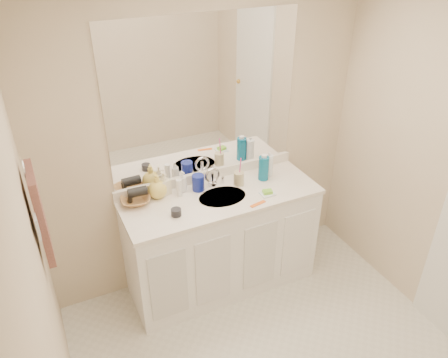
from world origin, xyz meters
name	(u,v)px	position (x,y,z in m)	size (l,w,h in m)	color
ceiling	(329,1)	(0.00, 0.00, 2.40)	(2.60, 2.60, 0.02)	white
wall_back	(206,143)	(0.00, 1.30, 1.20)	(2.60, 0.02, 2.40)	beige
wall_left	(49,320)	(-1.30, 0.00, 1.20)	(0.02, 2.60, 2.40)	beige
vanity_cabinet	(221,242)	(0.00, 1.02, 0.42)	(1.50, 0.55, 0.85)	white
countertop	(221,197)	(0.00, 1.02, 0.86)	(1.52, 0.57, 0.03)	white
backsplash	(207,175)	(0.00, 1.29, 0.92)	(1.52, 0.03, 0.08)	white
sink_basin	(222,198)	(0.00, 1.00, 0.87)	(0.37, 0.37, 0.02)	beige
faucet	(212,179)	(0.00, 1.18, 0.94)	(0.02, 0.02, 0.11)	silver
mirror	(205,99)	(0.00, 1.29, 1.56)	(1.48, 0.01, 1.20)	white
blue_mug	(198,183)	(-0.13, 1.17, 0.94)	(0.09, 0.09, 0.13)	navy
tan_cup	(239,179)	(0.19, 1.11, 0.93)	(0.08, 0.08, 0.11)	#BEB386
toothbrush	(240,168)	(0.20, 1.11, 1.03)	(0.01, 0.01, 0.18)	#F03F98
mouthwash_bottle	(264,168)	(0.41, 1.10, 0.98)	(0.08, 0.08, 0.20)	#0B638B
clear_pump_bottle	(269,165)	(0.48, 1.13, 0.97)	(0.07, 0.07, 0.18)	white
soap_dish	(267,194)	(0.32, 0.88, 0.89)	(0.11, 0.09, 0.01)	white
green_soap	(267,192)	(0.32, 0.88, 0.90)	(0.07, 0.05, 0.03)	#7DD032
orange_comb	(258,204)	(0.19, 0.80, 0.88)	(0.13, 0.03, 0.01)	orange
dark_jar	(176,212)	(-0.40, 0.93, 0.91)	(0.07, 0.07, 0.05)	black
extra_white_bottle	(179,188)	(-0.29, 1.16, 0.95)	(0.04, 0.04, 0.14)	white
soap_bottle_white	(183,181)	(-0.24, 1.21, 0.97)	(0.07, 0.07, 0.17)	white
soap_bottle_cream	(164,183)	(-0.38, 1.23, 0.97)	(0.08, 0.08, 0.18)	beige
soap_bottle_yellow	(157,186)	(-0.44, 1.21, 0.97)	(0.14, 0.14, 0.19)	#EDD45C
wicker_basket	(136,200)	(-0.61, 1.20, 0.91)	(0.22, 0.22, 0.05)	#A77643
hair_dryer	(137,192)	(-0.59, 1.20, 0.97)	(0.07, 0.07, 0.14)	black
towel_ring	(24,168)	(-1.27, 0.77, 1.55)	(0.11, 0.11, 0.01)	silver
hand_towel	(40,214)	(-1.25, 0.77, 1.25)	(0.04, 0.32, 0.55)	#53312C
switch_plate	(38,227)	(-1.27, 0.57, 1.30)	(0.01, 0.09, 0.13)	silver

